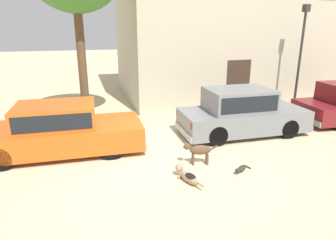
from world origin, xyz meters
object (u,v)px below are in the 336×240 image
(stray_cat, at_px, (241,169))
(street_lamp, at_px, (301,46))
(stray_dog_tan, at_px, (198,150))
(parked_sedan_nearest, at_px, (58,129))
(parked_sedan_second, at_px, (241,112))
(stray_dog_spotted, at_px, (187,176))

(stray_cat, height_order, street_lamp, street_lamp)
(stray_dog_tan, bearing_deg, street_lamp, -134.01)
(parked_sedan_nearest, height_order, stray_cat, parked_sedan_nearest)
(stray_dog_tan, bearing_deg, parked_sedan_nearest, -13.82)
(parked_sedan_nearest, xyz_separation_m, street_lamp, (9.36, 1.90, 1.99))
(parked_sedan_nearest, bearing_deg, parked_sedan_second, 1.32)
(stray_dog_spotted, xyz_separation_m, stray_dog_tan, (0.57, 0.79, 0.24))
(stray_dog_spotted, bearing_deg, parked_sedan_nearest, 29.90)
(parked_sedan_second, distance_m, stray_dog_tan, 2.85)
(stray_cat, bearing_deg, stray_dog_tan, -73.11)
(parked_sedan_second, height_order, stray_cat, parked_sedan_second)
(stray_cat, bearing_deg, parked_sedan_nearest, -63.77)
(parked_sedan_second, distance_m, stray_cat, 2.90)
(parked_sedan_nearest, distance_m, parked_sedan_second, 5.70)
(stray_dog_tan, relative_size, stray_cat, 1.72)
(parked_sedan_nearest, relative_size, street_lamp, 1.12)
(stray_dog_spotted, height_order, stray_dog_tan, stray_dog_tan)
(parked_sedan_second, relative_size, stray_dog_spotted, 4.27)
(stray_dog_spotted, relative_size, stray_dog_tan, 1.09)
(parked_sedan_nearest, height_order, stray_dog_spotted, parked_sedan_nearest)
(parked_sedan_second, relative_size, street_lamp, 1.01)
(stray_dog_spotted, relative_size, stray_cat, 1.88)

